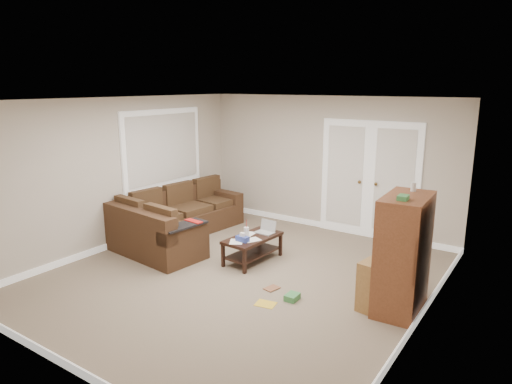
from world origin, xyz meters
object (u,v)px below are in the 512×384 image
Objects in this scene: sectional_sofa at (173,223)px; coffee_table at (253,247)px; tv_armoire at (403,253)px; side_cabinet at (383,283)px.

sectional_sofa reaches higher than coffee_table.
coffee_table is 0.66× the size of tv_armoire.
tv_armoire is at bearing 2.30° from sectional_sofa.
coffee_table is 2.44m from tv_armoire.
tv_armoire is (4.08, -0.29, 0.41)m from sectional_sofa.
side_cabinet is at bearing -7.72° from coffee_table.
side_cabinet is at bearing -0.31° from sectional_sofa.
coffee_table is at bearing 6.25° from sectional_sofa.
tv_armoire reaches higher than side_cabinet.
coffee_table is at bearing 170.31° from tv_armoire.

